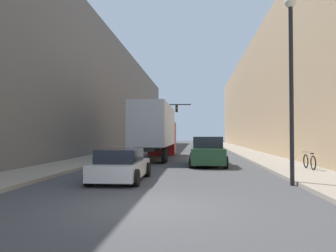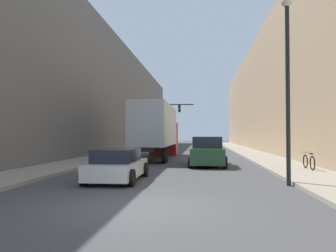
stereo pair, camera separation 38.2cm
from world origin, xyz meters
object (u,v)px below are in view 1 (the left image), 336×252
object	(u,v)px
suv_car	(207,152)
traffic_signal_gantry	(158,117)
sedan_car	(121,165)
semi_truck	(156,130)
street_lamp	(291,64)
parked_bicycle	(309,161)

from	to	relation	value
suv_car	traffic_signal_gantry	size ratio (longest dim) A/B	0.82
sedan_car	suv_car	size ratio (longest dim) A/B	0.85
suv_car	semi_truck	bearing A→B (deg)	124.14
sedan_car	traffic_signal_gantry	bearing A→B (deg)	93.54
semi_truck	street_lamp	xyz separation A→B (m)	(6.83, -13.59, 2.24)
sedan_car	suv_car	bearing A→B (deg)	62.20
sedan_car	suv_car	xyz separation A→B (m)	(3.77, 7.16, 0.21)
suv_car	parked_bicycle	bearing A→B (deg)	-31.50
semi_truck	parked_bicycle	xyz separation A→B (m)	(9.01, -8.90, -1.80)
sedan_car	semi_truck	bearing A→B (deg)	90.62
traffic_signal_gantry	street_lamp	distance (m)	29.94
sedan_car	street_lamp	size ratio (longest dim) A/B	0.59
suv_car	sedan_car	bearing A→B (deg)	-117.80
semi_truck	parked_bicycle	bearing A→B (deg)	-44.63
semi_truck	suv_car	world-z (taller)	semi_truck
semi_truck	traffic_signal_gantry	world-z (taller)	traffic_signal_gantry
street_lamp	suv_car	bearing A→B (deg)	110.46
parked_bicycle	sedan_car	bearing A→B (deg)	-155.53
suv_car	street_lamp	size ratio (longest dim) A/B	0.69
sedan_car	traffic_signal_gantry	size ratio (longest dim) A/B	0.69
street_lamp	parked_bicycle	xyz separation A→B (m)	(2.18, 4.69, -4.03)
sedan_car	parked_bicycle	bearing A→B (deg)	24.47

